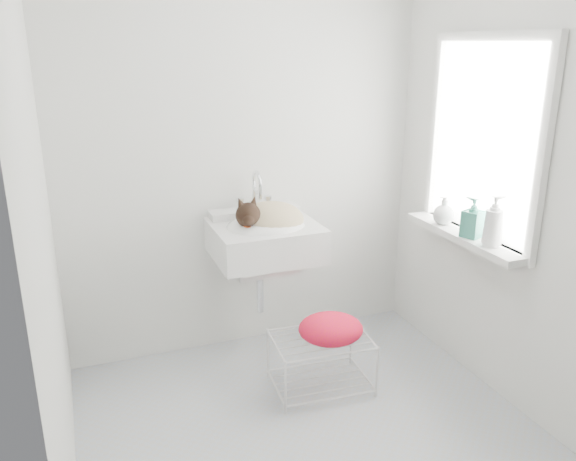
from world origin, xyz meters
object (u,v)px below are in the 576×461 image
object	(u,v)px
sink	(265,224)
bottle_c	(443,224)
cat	(268,218)
bottle_b	(471,237)
bottle_a	(491,246)
wire_rack	(321,363)

from	to	relation	value
sink	bottle_c	world-z (taller)	sink
cat	bottle_b	xyz separation A→B (m)	(0.95, -0.59, -0.04)
bottle_a	cat	bearing A→B (deg)	141.56
bottle_b	bottle_c	distance (m)	0.25
bottle_a	wire_rack	bearing A→B (deg)	157.15
sink	wire_rack	bearing A→B (deg)	-68.81
sink	bottle_b	distance (m)	1.14
sink	bottle_b	bearing A→B (deg)	-32.42
sink	bottle_a	xyz separation A→B (m)	(0.96, -0.77, 0.00)
cat	wire_rack	world-z (taller)	cat
bottle_b	wire_rack	bearing A→B (deg)	167.53
bottle_a	bottle_b	world-z (taller)	bottle_a
sink	wire_rack	xyz separation A→B (m)	(0.17, -0.44, -0.70)
bottle_b	sink	bearing A→B (deg)	147.58
cat	bottle_a	size ratio (longest dim) A/B	1.84
bottle_a	bottle_b	size ratio (longest dim) A/B	1.04
bottle_c	cat	bearing A→B (deg)	160.23
wire_rack	bottle_b	distance (m)	1.07
bottle_c	bottle_a	bearing A→B (deg)	-90.00
sink	cat	xyz separation A→B (m)	(0.01, -0.02, 0.04)
bottle_a	bottle_c	xyz separation A→B (m)	(0.00, 0.41, 0.00)
cat	bottle_c	distance (m)	1.01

